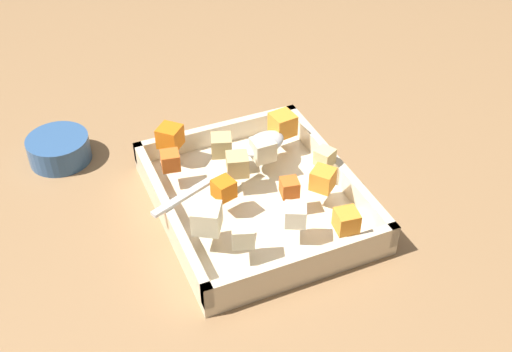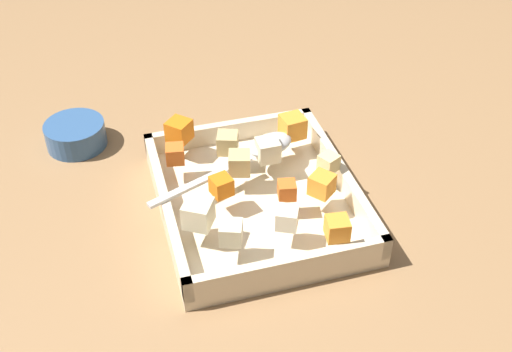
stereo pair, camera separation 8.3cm
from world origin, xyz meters
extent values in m
plane|color=#936D47|center=(0.00, 0.00, 0.00)|extent=(4.00, 4.00, 0.00)
cube|color=beige|center=(0.01, 0.01, 0.01)|extent=(0.30, 0.25, 0.01)
cube|color=beige|center=(0.01, -0.11, 0.03)|extent=(0.30, 0.01, 0.03)
cube|color=beige|center=(0.01, 0.13, 0.03)|extent=(0.30, 0.01, 0.03)
cube|color=beige|center=(-0.13, 0.01, 0.03)|extent=(0.01, 0.25, 0.03)
cube|color=beige|center=(0.15, 0.01, 0.03)|extent=(0.01, 0.25, 0.03)
cube|color=orange|center=(0.08, 0.11, 0.06)|extent=(0.03, 0.03, 0.02)
cube|color=orange|center=(-0.11, -0.05, 0.06)|extent=(0.03, 0.03, 0.03)
cube|color=orange|center=(0.10, -0.07, 0.06)|extent=(0.04, 0.04, 0.03)
cube|color=orange|center=(-0.03, -0.02, 0.06)|extent=(0.03, 0.03, 0.02)
cube|color=orange|center=(0.00, 0.06, 0.06)|extent=(0.03, 0.03, 0.03)
cube|color=orange|center=(-0.03, -0.06, 0.06)|extent=(0.04, 0.04, 0.03)
cube|color=orange|center=(0.13, 0.09, 0.06)|extent=(0.04, 0.04, 0.03)
cube|color=beige|center=(-0.05, 0.10, 0.06)|extent=(0.05, 0.05, 0.03)
cube|color=tan|center=(0.04, 0.03, 0.06)|extent=(0.04, 0.04, 0.03)
cube|color=tan|center=(0.09, 0.03, 0.06)|extent=(0.04, 0.04, 0.03)
cube|color=#E0CC89|center=(0.01, -0.09, 0.06)|extent=(0.03, 0.03, 0.02)
cube|color=beige|center=(-0.09, 0.07, 0.06)|extent=(0.03, 0.03, 0.03)
cube|color=beige|center=(0.05, -0.02, 0.06)|extent=(0.03, 0.03, 0.03)
cube|color=silver|center=(-0.08, 0.00, 0.06)|extent=(0.03, 0.03, 0.03)
ellipsoid|color=silver|center=(0.07, -0.03, 0.06)|extent=(0.07, 0.08, 0.02)
cube|color=silver|center=(0.03, 0.08, 0.05)|extent=(0.07, 0.15, 0.01)
cylinder|color=#33598C|center=(0.23, 0.24, 0.02)|extent=(0.09, 0.09, 0.04)
camera|label=1|loc=(-0.58, 0.27, 0.58)|focal=44.39mm
camera|label=2|loc=(-0.61, 0.19, 0.58)|focal=44.39mm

